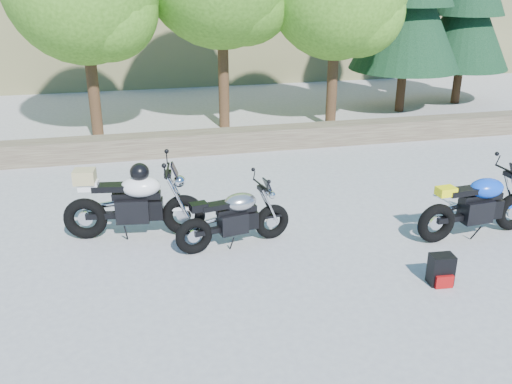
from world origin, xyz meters
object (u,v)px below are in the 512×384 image
Objects in this scene: silver_bike at (235,219)px; white_bike at (133,202)px; blue_bike at (478,206)px; backpack at (441,270)px.

white_bike is at bearing 145.24° from silver_bike.
blue_bike is at bearing -4.78° from white_bike.
blue_bike is at bearing -18.64° from silver_bike.
white_bike reaches higher than blue_bike.
blue_bike reaches higher than backpack.
blue_bike is 1.83m from backpack.
white_bike is (-1.52, 0.66, 0.15)m from silver_bike.
silver_bike is 4.31× the size of backpack.
silver_bike is at bearing -16.11° from white_bike.
blue_bike is (5.39, -1.17, -0.09)m from white_bike.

